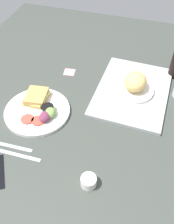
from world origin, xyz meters
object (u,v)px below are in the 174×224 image
(bread_plate_near, at_px, (134,84))
(fork, at_px, (12,146))
(knife, at_px, (18,155))
(sticky_note, at_px, (69,72))
(serving_tray, at_px, (132,91))
(plate_with_salad, at_px, (39,109))
(espresso_cup, at_px, (89,181))

(bread_plate_near, relative_size, fork, 1.17)
(bread_plate_near, xyz_separation_m, knife, (0.48, -0.37, -0.05))
(sticky_note, bearing_deg, knife, -2.11)
(serving_tray, height_order, plate_with_salad, plate_with_salad)
(fork, bearing_deg, serving_tray, 46.54)
(serving_tray, relative_size, plate_with_salad, 1.56)
(bread_plate_near, distance_m, plate_with_salad, 0.46)
(bread_plate_near, height_order, espresso_cup, bread_plate_near)
(espresso_cup, bearing_deg, knife, -97.22)
(serving_tray, relative_size, fork, 2.65)
(fork, height_order, knife, same)
(espresso_cup, distance_m, fork, 0.34)
(knife, bearing_deg, plate_with_salad, 92.90)
(bread_plate_near, distance_m, espresso_cup, 0.52)
(bread_plate_near, relative_size, knife, 1.05)
(espresso_cup, xyz_separation_m, knife, (-0.04, -0.30, -0.02))
(bread_plate_near, distance_m, sticky_note, 0.36)
(serving_tray, height_order, fork, serving_tray)
(plate_with_salad, relative_size, fork, 1.70)
(serving_tray, distance_m, plate_with_salad, 0.45)
(serving_tray, distance_m, fork, 0.61)
(serving_tray, height_order, knife, serving_tray)
(knife, bearing_deg, bread_plate_near, 51.75)
(bread_plate_near, relative_size, espresso_cup, 3.55)
(espresso_cup, bearing_deg, bread_plate_near, 172.33)
(bread_plate_near, distance_m, knife, 0.61)
(fork, distance_m, knife, 0.05)
(knife, distance_m, sticky_note, 0.54)
(bread_plate_near, xyz_separation_m, sticky_note, (-0.06, -0.35, -0.05))
(serving_tray, bearing_deg, plate_with_salad, -56.96)
(espresso_cup, height_order, sticky_note, espresso_cup)
(plate_with_salad, distance_m, fork, 0.21)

